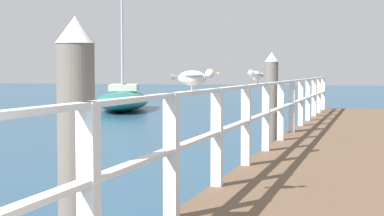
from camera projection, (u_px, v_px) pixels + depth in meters
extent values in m
cube|color=brown|center=(353.00, 155.00, 11.51)|extent=(2.87, 21.48, 0.47)
cube|color=white|center=(89.00, 190.00, 3.93)|extent=(0.12, 0.12, 1.13)
cube|color=white|center=(171.00, 156.00, 5.51)|extent=(0.12, 0.12, 1.13)
cube|color=white|center=(217.00, 137.00, 7.10)|extent=(0.12, 0.12, 1.13)
cube|color=white|center=(246.00, 125.00, 8.68)|extent=(0.12, 0.12, 1.13)
cube|color=white|center=(266.00, 117.00, 10.27)|extent=(0.12, 0.12, 1.13)
cube|color=white|center=(281.00, 111.00, 11.85)|extent=(0.12, 0.12, 1.13)
cube|color=white|center=(292.00, 106.00, 13.44)|extent=(0.12, 0.12, 1.13)
cube|color=white|center=(301.00, 102.00, 15.02)|extent=(0.12, 0.12, 1.13)
cube|color=white|center=(308.00, 99.00, 16.60)|extent=(0.12, 0.12, 1.13)
cube|color=white|center=(314.00, 97.00, 18.19)|extent=(0.12, 0.12, 1.13)
cube|color=white|center=(319.00, 95.00, 19.77)|extent=(0.12, 0.12, 1.13)
cube|color=white|center=(323.00, 93.00, 21.36)|extent=(0.12, 0.12, 1.13)
cube|color=white|center=(281.00, 82.00, 11.82)|extent=(0.10, 19.88, 0.04)
cube|color=white|center=(281.00, 108.00, 11.85)|extent=(0.10, 19.88, 0.04)
cylinder|color=#6B6056|center=(77.00, 178.00, 4.58)|extent=(0.28, 0.28, 2.00)
cone|color=white|center=(75.00, 30.00, 4.52)|extent=(0.29, 0.29, 0.20)
cylinder|color=#6B6056|center=(271.00, 109.00, 13.12)|extent=(0.28, 0.28, 2.00)
cone|color=white|center=(272.00, 57.00, 13.05)|extent=(0.29, 0.29, 0.20)
ellipsoid|color=white|center=(192.00, 78.00, 6.10)|extent=(0.31, 0.23, 0.15)
sphere|color=white|center=(210.00, 74.00, 6.12)|extent=(0.09, 0.09, 0.09)
cone|color=gold|center=(216.00, 74.00, 6.12)|extent=(0.06, 0.04, 0.02)
cone|color=#939399|center=(175.00, 77.00, 6.08)|extent=(0.10, 0.10, 0.07)
ellipsoid|color=#939399|center=(192.00, 75.00, 6.10)|extent=(0.28, 0.25, 0.04)
cylinder|color=tan|center=(191.00, 88.00, 6.13)|extent=(0.01, 0.01, 0.05)
cylinder|color=tan|center=(192.00, 88.00, 6.08)|extent=(0.01, 0.01, 0.05)
ellipsoid|color=white|center=(256.00, 76.00, 9.33)|extent=(0.20, 0.30, 0.15)
sphere|color=white|center=(251.00, 73.00, 9.18)|extent=(0.09, 0.09, 0.09)
cone|color=gold|center=(249.00, 73.00, 9.13)|extent=(0.04, 0.05, 0.02)
cone|color=#939399|center=(261.00, 75.00, 9.48)|extent=(0.09, 0.10, 0.07)
ellipsoid|color=#939399|center=(256.00, 74.00, 9.33)|extent=(0.23, 0.26, 0.04)
cylinder|color=tan|center=(258.00, 82.00, 9.34)|extent=(0.01, 0.01, 0.05)
cylinder|color=tan|center=(255.00, 82.00, 9.36)|extent=(0.01, 0.01, 0.05)
ellipsoid|color=#197266|center=(123.00, 100.00, 28.72)|extent=(4.60, 7.69, 0.88)
cylinder|color=#B2B2B7|center=(122.00, 5.00, 28.09)|extent=(0.10, 0.10, 7.89)
cylinder|color=#B2B2B7|center=(124.00, 83.00, 29.59)|extent=(0.92, 2.45, 0.08)
cube|color=beige|center=(124.00, 87.00, 29.56)|extent=(2.09, 2.92, 0.30)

